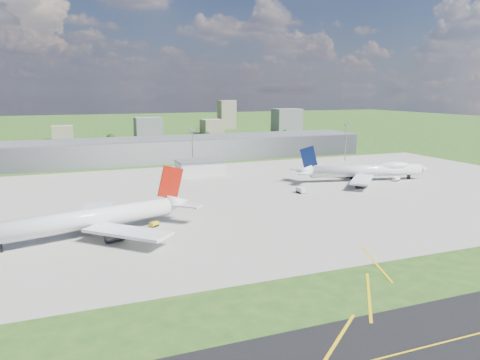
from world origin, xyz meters
name	(u,v)px	position (x,y,z in m)	size (l,w,h in m)	color
ground	(164,163)	(0.00, 150.00, 0.00)	(1400.00, 1400.00, 0.00)	#254A17
apron	(238,196)	(10.00, 40.00, 0.04)	(360.00, 190.00, 0.08)	#9A988C
terminal	(159,150)	(0.00, 165.00, 7.50)	(300.00, 42.00, 15.00)	gray
ops_building	(200,168)	(10.00, 100.00, 4.00)	(26.00, 16.00, 8.00)	silver
mast_center	(192,142)	(10.00, 115.00, 17.71)	(3.50, 2.00, 25.90)	gray
mast_east	(346,136)	(120.00, 115.00, 17.71)	(3.50, 2.00, 25.90)	gray
airliner_red_twin	(91,219)	(-58.19, 1.88, 5.73)	(77.20, 59.06, 21.50)	white
airliner_blue_quad	(366,171)	(88.74, 49.23, 5.49)	(75.11, 58.06, 19.78)	white
tug_yellow	(154,224)	(-36.19, 4.53, 0.88)	(3.77, 3.43, 1.67)	yellow
van_white_near	(301,190)	(40.28, 34.50, 1.36)	(2.63, 5.42, 2.70)	white
van_white_far	(396,179)	(103.17, 41.94, 1.16)	(4.80, 3.56, 2.29)	white
bldg_cw	(62,133)	(-60.00, 340.00, 7.00)	(20.00, 18.00, 14.00)	gray
bldg_c	(148,129)	(20.00, 310.00, 11.00)	(26.00, 20.00, 22.00)	slate
bldg_ce	(212,126)	(100.00, 350.00, 8.00)	(22.00, 24.00, 16.00)	gray
bldg_e	(287,121)	(180.00, 320.00, 14.00)	(30.00, 22.00, 28.00)	slate
bldg_tall_e	(227,114)	(140.00, 410.00, 18.00)	(20.00, 18.00, 36.00)	gray
tree_c	(111,138)	(-20.00, 280.00, 5.84)	(8.10, 8.10, 9.90)	#382314
tree_e	(207,135)	(70.00, 275.00, 5.51)	(7.65, 7.65, 9.35)	#382314
tree_far_e	(285,132)	(160.00, 285.00, 4.53)	(6.30, 6.30, 7.70)	#382314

